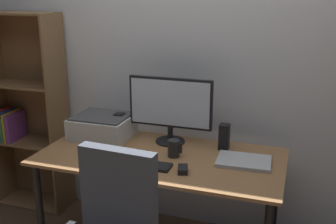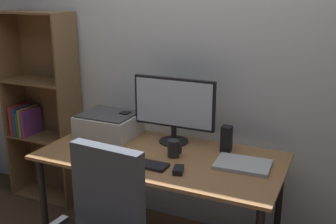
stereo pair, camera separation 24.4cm
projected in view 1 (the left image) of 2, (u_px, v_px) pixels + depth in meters
The scene contains 11 objects.
back_wall at pixel (186, 54), 2.86m from camera, with size 6.40×0.10×2.60m, color silver.
desk at pixel (161, 167), 2.55m from camera, with size 1.53×0.75×0.74m.
monitor at pixel (170, 106), 2.67m from camera, with size 0.57×0.20×0.45m.
keyboard at pixel (147, 165), 2.37m from camera, with size 0.29×0.11×0.02m, color black.
mouse at pixel (183, 169), 2.29m from camera, with size 0.06×0.10×0.03m, color black.
coffee_mug at pixel (174, 148), 2.49m from camera, with size 0.09×0.07×0.11m.
laptop at pixel (244, 161), 2.41m from camera, with size 0.32×0.23×0.02m, color #B7BABC.
speaker_left at pixel (120, 125), 2.83m from camera, with size 0.06×0.07×0.17m, color black.
speaker_right at pixel (224, 137), 2.60m from camera, with size 0.06×0.07×0.17m, color black.
printer at pixel (103, 126), 2.82m from camera, with size 0.40×0.34×0.16m.
bookshelf at pixel (27, 114), 3.25m from camera, with size 0.61×0.28×1.58m.
Camera 1 is at (0.79, -2.20, 1.73)m, focal length 42.90 mm.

